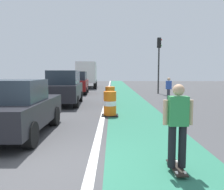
{
  "coord_description": "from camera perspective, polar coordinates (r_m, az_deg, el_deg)",
  "views": [
    {
      "loc": [
        1.31,
        -4.65,
        1.89
      ],
      "look_at": [
        1.27,
        3.64,
        1.1
      ],
      "focal_mm": 36.72,
      "sensor_mm": 36.0,
      "label": 1
    }
  ],
  "objects": [
    {
      "name": "skateboarder_on_lane",
      "position": [
        4.57,
        16.3,
        -7.16
      ],
      "size": [
        0.57,
        0.8,
        1.69
      ],
      "color": "black",
      "rests_on": "ground"
    },
    {
      "name": "pedestrian_crossing",
      "position": [
        15.22,
        14.17,
        1.43
      ],
      "size": [
        0.34,
        0.2,
        1.61
      ],
      "color": "#33333D",
      "rests_on": "ground"
    },
    {
      "name": "traffic_barrel_front",
      "position": [
        10.13,
        -0.26,
        -2.25
      ],
      "size": [
        0.73,
        0.73,
        1.09
      ],
      "color": "orange",
      "rests_on": "ground"
    },
    {
      "name": "lane_divider_stripe",
      "position": [
        16.76,
        -1.13,
        -1.0
      ],
      "size": [
        0.2,
        80.0,
        0.01
      ],
      "primitive_type": "cube",
      "color": "silver",
      "rests_on": "ground"
    },
    {
      "name": "parked_suv_second",
      "position": [
        14.08,
        -11.5,
        1.87
      ],
      "size": [
        2.13,
        4.7,
        2.04
      ],
      "color": "black",
      "rests_on": "ground"
    },
    {
      "name": "parked_sedan_nearest",
      "position": [
        7.51,
        -22.54,
        -3.06
      ],
      "size": [
        1.95,
        4.12,
        1.7
      ],
      "color": "black",
      "rests_on": "ground"
    },
    {
      "name": "traffic_barrel_mid",
      "position": [
        13.63,
        -0.22,
        -0.26
      ],
      "size": [
        0.73,
        0.73,
        1.09
      ],
      "color": "orange",
      "rests_on": "ground"
    },
    {
      "name": "ground_plane",
      "position": [
        5.18,
        -14.97,
        -16.14
      ],
      "size": [
        100.0,
        100.0,
        0.0
      ],
      "primitive_type": "plane",
      "color": "#424244"
    },
    {
      "name": "traffic_light_corner",
      "position": [
        21.68,
        11.87,
        9.61
      ],
      "size": [
        0.41,
        0.32,
        5.1
      ],
      "color": "#2D2D2D",
      "rests_on": "ground"
    },
    {
      "name": "bike_lane_strip",
      "position": [
        16.79,
        3.99,
        -1.01
      ],
      "size": [
        2.5,
        80.0,
        0.01
      ],
      "primitive_type": "cube",
      "color": "#286B51",
      "rests_on": "ground"
    },
    {
      "name": "parked_suv_third",
      "position": [
        21.42,
        -8.39,
        3.12
      ],
      "size": [
        2.11,
        4.69,
        2.04
      ],
      "color": "maroon",
      "rests_on": "ground"
    },
    {
      "name": "delivery_truck_down_block",
      "position": [
        30.13,
        -5.89,
        5.35
      ],
      "size": [
        2.64,
        7.69,
        3.23
      ],
      "color": "silver",
      "rests_on": "ground"
    }
  ]
}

